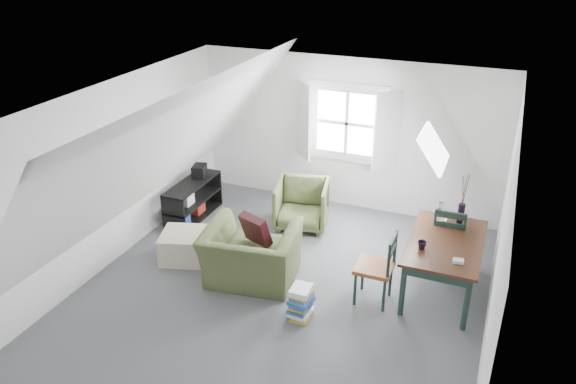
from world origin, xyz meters
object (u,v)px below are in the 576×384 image
at_px(dining_chair_near, 377,267).
at_px(ottoman, 184,246).
at_px(dining_chair_far, 449,237).
at_px(armchair_near, 252,279).
at_px(armchair_far, 301,225).
at_px(media_shelf, 192,202).
at_px(dining_table, 445,248).
at_px(magazine_stack, 301,303).

bearing_deg(dining_chair_near, ottoman, -83.88).
relative_size(dining_chair_far, dining_chair_near, 1.02).
height_order(armchair_near, armchair_far, armchair_near).
relative_size(armchair_far, dining_chair_near, 0.85).
bearing_deg(media_shelf, armchair_far, 11.84).
xyz_separation_m(armchair_near, media_shelf, (-1.65, 1.25, 0.28)).
height_order(dining_chair_far, media_shelf, dining_chair_far).
bearing_deg(ottoman, armchair_far, 52.01).
relative_size(dining_table, dining_chair_near, 1.57).
bearing_deg(armchair_near, magazine_stack, 142.85).
bearing_deg(armchair_far, dining_chair_near, -56.27).
relative_size(armchair_near, dining_chair_far, 1.21).
height_order(dining_table, magazine_stack, dining_table).
bearing_deg(dining_chair_far, dining_chair_near, 36.08).
height_order(armchair_far, media_shelf, media_shelf).
distance_m(armchair_near, magazine_stack, 1.04).
distance_m(ottoman, dining_chair_far, 3.66).
bearing_deg(dining_chair_near, media_shelf, -102.68).
height_order(dining_chair_far, dining_chair_near, dining_chair_far).
xyz_separation_m(dining_table, dining_chair_far, (-0.01, 0.55, -0.14)).
xyz_separation_m(ottoman, media_shelf, (-0.53, 1.11, 0.07)).
bearing_deg(dining_chair_far, ottoman, -2.37).
bearing_deg(magazine_stack, media_shelf, 145.51).
bearing_deg(dining_chair_far, armchair_near, 7.68).
relative_size(dining_chair_near, media_shelf, 0.80).
bearing_deg(dining_table, dining_chair_far, 92.68).
distance_m(armchair_far, dining_chair_far, 2.38).
distance_m(armchair_far, dining_chair_near, 2.23).
height_order(armchair_far, ottoman, ottoman).
bearing_deg(dining_chair_near, armchair_near, -78.71).
distance_m(dining_table, media_shelf, 4.08).
xyz_separation_m(dining_chair_near, magazine_stack, (-0.75, -0.67, -0.29)).
bearing_deg(armchair_near, dining_chair_near, 177.96).
bearing_deg(dining_chair_far, media_shelf, -20.04).
distance_m(ottoman, dining_chair_near, 2.78).
bearing_deg(magazine_stack, dining_chair_far, 49.52).
bearing_deg(magazine_stack, armchair_near, 150.72).
height_order(dining_table, dining_chair_far, dining_chair_far).
xyz_separation_m(dining_chair_near, media_shelf, (-3.29, 1.08, -0.22)).
relative_size(dining_table, dining_chair_far, 1.53).
height_order(armchair_far, dining_chair_far, dining_chair_far).
xyz_separation_m(armchair_near, dining_chair_near, (1.64, 0.17, 0.50)).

